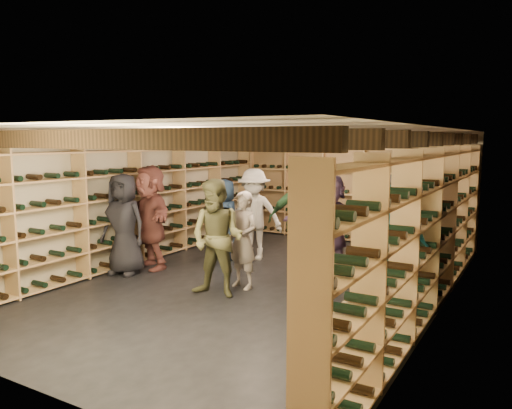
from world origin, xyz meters
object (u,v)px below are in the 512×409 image
at_px(crate_loose, 318,255).
at_px(person_9, 254,214).
at_px(person_2, 217,238).
at_px(person_8, 410,231).
at_px(person_12, 401,237).
at_px(crate_stack_left, 324,242).
at_px(person_6, 225,219).
at_px(person_7, 243,240).
at_px(person_4, 390,250).
at_px(person_11, 330,224).
at_px(person_5, 150,217).
at_px(person_0, 124,224).
at_px(crate_stack_right, 327,255).
at_px(person_10, 298,221).

height_order(crate_loose, person_9, person_9).
relative_size(crate_loose, person_2, 0.29).
bearing_deg(person_8, person_12, -87.58).
distance_m(crate_stack_left, person_6, 1.90).
xyz_separation_m(crate_stack_left, person_6, (-1.66, -0.84, 0.42)).
xyz_separation_m(crate_loose, person_7, (-0.28, -2.24, 0.66)).
bearing_deg(person_8, person_4, -87.58).
xyz_separation_m(crate_stack_left, person_8, (1.84, -1.14, 0.57)).
bearing_deg(person_11, person_7, -131.88).
bearing_deg(person_5, person_9, 73.64).
xyz_separation_m(crate_loose, person_5, (-2.30, -2.05, 0.82)).
relative_size(person_0, person_12, 0.93).
xyz_separation_m(person_0, person_2, (2.03, -0.20, 0.00)).
bearing_deg(person_5, person_12, 28.35).
bearing_deg(person_2, person_9, 100.83).
xyz_separation_m(crate_stack_right, person_7, (-0.69, -1.66, 0.49)).
bearing_deg(person_12, person_6, 161.74).
distance_m(person_4, person_11, 2.03).
bearing_deg(person_2, person_6, 114.60).
relative_size(person_4, person_5, 0.94).
height_order(crate_loose, person_8, person_8).
distance_m(person_2, person_11, 2.20).
relative_size(person_6, person_9, 0.89).
height_order(person_2, person_8, person_8).
relative_size(crate_loose, person_11, 0.30).
bearing_deg(crate_stack_left, person_10, -95.68).
bearing_deg(crate_loose, person_7, -96.99).
relative_size(person_0, person_2, 1.00).
xyz_separation_m(person_0, person_6, (0.86, 1.73, -0.09)).
relative_size(person_2, person_11, 1.00).
xyz_separation_m(person_4, person_9, (-3.02, 1.68, 0.01)).
bearing_deg(person_11, crate_stack_right, 111.77).
bearing_deg(crate_stack_left, person_6, -153.02).
relative_size(person_0, person_6, 1.12).
bearing_deg(person_4, crate_loose, 107.91).
bearing_deg(person_2, person_0, 167.81).
bearing_deg(person_9, person_5, -143.45).
bearing_deg(person_11, person_6, 169.74).
bearing_deg(person_11, person_5, -168.50).
xyz_separation_m(person_11, person_12, (1.40, -0.92, 0.07)).
height_order(person_6, person_7, person_6).
bearing_deg(person_0, person_9, 49.33).
relative_size(person_4, person_11, 1.00).
relative_size(crate_stack_left, person_8, 0.37).
xyz_separation_m(person_2, person_8, (2.33, 1.63, 0.06)).
xyz_separation_m(crate_stack_right, person_0, (-2.82, -2.01, 0.59)).
distance_m(person_2, person_4, 2.39).
relative_size(crate_stack_left, person_9, 0.40).
height_order(person_9, person_11, person_9).
bearing_deg(person_8, person_0, -159.41).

